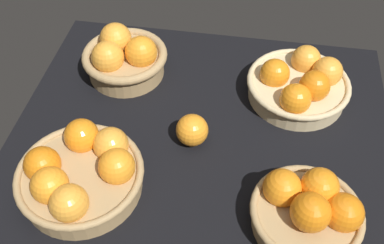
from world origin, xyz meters
TOP-DOWN VIEW (x-y plane):
  - market_tray at (0.00, 0.00)cm, footprint 84.00×72.00cm
  - basket_near_right at (21.66, -16.51)cm, footprint 20.87×20.87cm
  - basket_far_right at (21.15, 18.15)cm, footprint 25.06×25.06cm
  - basket_far_left at (-22.65, 19.08)cm, footprint 20.78×20.78cm
  - basket_near_left at (-20.98, -14.88)cm, footprint 24.12×24.12cm
  - loose_orange_front_gap at (1.60, 2.83)cm, footprint 7.02×7.02cm

SIDE VIEW (x-z plane):
  - market_tray at x=0.00cm, z-range 0.00..3.00cm
  - loose_orange_front_gap at x=1.60cm, z-range 3.00..10.02cm
  - basket_near_left at x=-20.98cm, z-range 1.92..12.16cm
  - basket_far_left at x=-22.65cm, z-range 1.78..12.79cm
  - basket_far_right at x=21.15cm, z-range 2.20..12.38cm
  - basket_near_right at x=21.66cm, z-range 2.09..13.96cm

